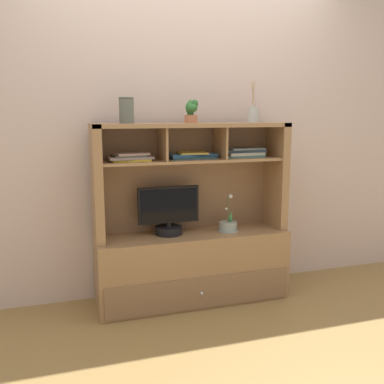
# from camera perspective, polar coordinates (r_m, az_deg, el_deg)

# --- Properties ---
(floor_plane) EXTENTS (6.00, 6.00, 0.02)m
(floor_plane) POSITION_cam_1_polar(r_m,az_deg,el_deg) (3.45, 0.00, -14.03)
(floor_plane) COLOR olive
(floor_plane) RESTS_ON ground
(back_wall) EXTENTS (6.00, 0.02, 2.80)m
(back_wall) POSITION_cam_1_polar(r_m,az_deg,el_deg) (3.37, -1.27, 10.13)
(back_wall) COLOR beige
(back_wall) RESTS_ON ground
(media_console) EXTENTS (1.44, 0.46, 1.35)m
(media_console) POSITION_cam_1_polar(r_m,az_deg,el_deg) (3.30, -0.03, -7.36)
(media_console) COLOR #977149
(media_console) RESTS_ON ground
(tv_monitor) EXTENTS (0.46, 0.20, 0.36)m
(tv_monitor) POSITION_cam_1_polar(r_m,az_deg,el_deg) (3.19, -3.11, -2.95)
(tv_monitor) COLOR black
(tv_monitor) RESTS_ON media_console
(potted_orchid) EXTENTS (0.16, 0.16, 0.29)m
(potted_orchid) POSITION_cam_1_polar(r_m,az_deg,el_deg) (3.31, 4.79, -4.50)
(potted_orchid) COLOR #93A299
(potted_orchid) RESTS_ON media_console
(magazine_stack_left) EXTENTS (0.32, 0.20, 0.06)m
(magazine_stack_left) POSITION_cam_1_polar(r_m,az_deg,el_deg) (3.04, -8.17, 4.58)
(magazine_stack_left) COLOR gold
(magazine_stack_left) RESTS_ON media_console
(magazine_stack_centre) EXTENTS (0.34, 0.21, 0.07)m
(magazine_stack_centre) POSITION_cam_1_polar(r_m,az_deg,el_deg) (3.32, 6.72, 5.23)
(magazine_stack_centre) COLOR #456A68
(magazine_stack_centre) RESTS_ON media_console
(magazine_stack_right) EXTENTS (0.37, 0.22, 0.05)m
(magazine_stack_right) POSITION_cam_1_polar(r_m,az_deg,el_deg) (3.18, -0.01, 4.84)
(magazine_stack_right) COLOR #294047
(magazine_stack_right) RESTS_ON media_console
(diffuser_bottle) EXTENTS (0.08, 0.08, 0.30)m
(diffuser_bottle) POSITION_cam_1_polar(r_m,az_deg,el_deg) (3.29, 8.03, 10.12)
(diffuser_bottle) COLOR #B1B8AF
(diffuser_bottle) RESTS_ON media_console
(potted_succulent) EXTENTS (0.11, 0.12, 0.17)m
(potted_succulent) POSITION_cam_1_polar(r_m,az_deg,el_deg) (3.16, -0.14, 10.56)
(potted_succulent) COLOR #AE6947
(potted_succulent) RESTS_ON media_console
(ceramic_vase) EXTENTS (0.11, 0.11, 0.18)m
(ceramic_vase) POSITION_cam_1_polar(r_m,az_deg,el_deg) (3.05, -8.66, 10.67)
(ceramic_vase) COLOR #585E53
(ceramic_vase) RESTS_ON media_console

